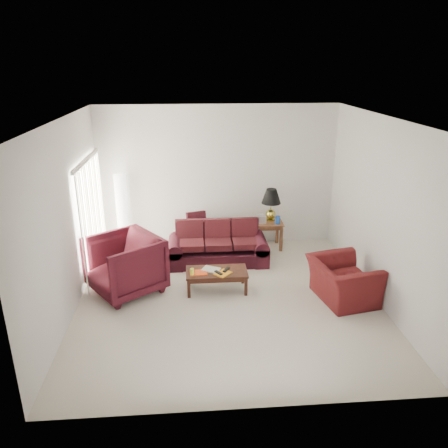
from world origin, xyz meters
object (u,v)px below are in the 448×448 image
object	(u,v)px
sofa	(218,244)
end_table	(269,234)
armchair_left	(125,265)
floor_lamp	(122,213)
armchair_right	(343,281)
coffee_table	(217,281)

from	to	relation	value
sofa	end_table	size ratio (longest dim) A/B	3.26
end_table	armchair_left	xyz separation A→B (m)	(-2.82, -1.73, 0.21)
floor_lamp	armchair_right	size ratio (longest dim) A/B	1.59
end_table	armchair_right	size ratio (longest dim) A/B	0.56
sofa	floor_lamp	xyz separation A→B (m)	(-1.93, 0.73, 0.45)
floor_lamp	armchair_right	world-z (taller)	floor_lamp
coffee_table	armchair_right	bearing A→B (deg)	9.36
end_table	armchair_right	bearing A→B (deg)	-69.79
end_table	armchair_left	size ratio (longest dim) A/B	0.54
end_table	floor_lamp	xyz separation A→B (m)	(-3.08, 0.05, 0.55)
sofa	armchair_left	size ratio (longest dim) A/B	1.75
armchair_left	armchair_right	world-z (taller)	armchair_left
end_table	coffee_table	distance (m)	2.20
sofa	floor_lamp	world-z (taller)	floor_lamp
floor_lamp	armchair_right	xyz separation A→B (m)	(3.92, -2.34, -0.50)
sofa	armchair_left	bearing A→B (deg)	-144.84
armchair_right	sofa	bearing A→B (deg)	39.52
end_table	sofa	bearing A→B (deg)	-149.26
sofa	armchair_right	xyz separation A→B (m)	(1.99, -1.61, -0.05)
end_table	armchair_left	world-z (taller)	armchair_left
end_table	armchair_right	xyz separation A→B (m)	(0.84, -2.29, 0.05)
armchair_right	coffee_table	size ratio (longest dim) A/B	1.00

